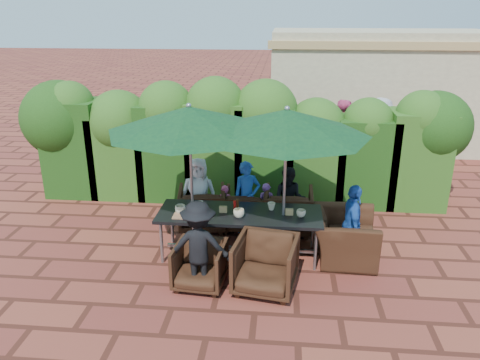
# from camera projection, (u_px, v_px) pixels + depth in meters

# --- Properties ---
(ground) EXTENTS (80.00, 80.00, 0.00)m
(ground) POSITION_uv_depth(u_px,v_px,m) (228.00, 250.00, 7.75)
(ground) COLOR brown
(ground) RESTS_ON ground
(dining_table) EXTENTS (2.57, 0.90, 0.75)m
(dining_table) POSITION_uv_depth(u_px,v_px,m) (240.00, 217.00, 7.38)
(dining_table) COLOR black
(dining_table) RESTS_ON ground
(umbrella_left) EXTENTS (2.52, 2.52, 2.46)m
(umbrella_left) POSITION_uv_depth(u_px,v_px,m) (189.00, 119.00, 6.97)
(umbrella_left) COLOR gray
(umbrella_left) RESTS_ON ground
(umbrella_right) EXTENTS (2.48, 2.48, 2.46)m
(umbrella_right) POSITION_uv_depth(u_px,v_px,m) (287.00, 123.00, 6.77)
(umbrella_right) COLOR gray
(umbrella_right) RESTS_ON ground
(chair_far_left) EXTENTS (0.93, 0.88, 0.84)m
(chair_far_left) POSITION_uv_depth(u_px,v_px,m) (202.00, 206.00, 8.41)
(chair_far_left) COLOR black
(chair_far_left) RESTS_ON ground
(chair_far_mid) EXTENTS (0.81, 0.76, 0.80)m
(chair_far_mid) POSITION_uv_depth(u_px,v_px,m) (245.00, 207.00, 8.42)
(chair_far_mid) COLOR black
(chair_far_mid) RESTS_ON ground
(chair_far_right) EXTENTS (0.85, 0.80, 0.86)m
(chair_far_right) POSITION_uv_depth(u_px,v_px,m) (289.00, 208.00, 8.30)
(chair_far_right) COLOR black
(chair_far_right) RESTS_ON ground
(chair_near_left) EXTENTS (0.75, 0.71, 0.72)m
(chair_near_left) POSITION_uv_depth(u_px,v_px,m) (200.00, 263.00, 6.65)
(chair_near_left) COLOR black
(chair_near_left) RESTS_ON ground
(chair_near_right) EXTENTS (0.95, 0.91, 0.86)m
(chair_near_right) POSITION_uv_depth(u_px,v_px,m) (265.00, 262.00, 6.54)
(chair_near_right) COLOR black
(chair_near_right) RESTS_ON ground
(chair_end_right) EXTENTS (0.78, 1.16, 0.98)m
(chair_end_right) POSITION_uv_depth(u_px,v_px,m) (345.00, 229.00, 7.38)
(chair_end_right) COLOR black
(chair_end_right) RESTS_ON ground
(adult_far_left) EXTENTS (0.66, 0.39, 1.32)m
(adult_far_left) POSITION_uv_depth(u_px,v_px,m) (199.00, 194.00, 8.32)
(adult_far_left) COLOR silver
(adult_far_left) RESTS_ON ground
(adult_far_mid) EXTENTS (0.56, 0.51, 1.30)m
(adult_far_mid) POSITION_uv_depth(u_px,v_px,m) (247.00, 197.00, 8.20)
(adult_far_mid) COLOR #2054B0
(adult_far_mid) RESTS_ON ground
(adult_far_right) EXTENTS (0.62, 0.43, 1.21)m
(adult_far_right) POSITION_uv_depth(u_px,v_px,m) (289.00, 201.00, 8.19)
(adult_far_right) COLOR black
(adult_far_right) RESTS_ON ground
(adult_near_left) EXTENTS (0.87, 0.44, 1.33)m
(adult_near_left) POSITION_uv_depth(u_px,v_px,m) (199.00, 246.00, 6.49)
(adult_near_left) COLOR black
(adult_near_left) RESTS_ON ground
(adult_end_right) EXTENTS (0.41, 0.76, 1.27)m
(adult_end_right) POSITION_uv_depth(u_px,v_px,m) (352.00, 224.00, 7.23)
(adult_end_right) COLOR #2054B0
(adult_end_right) RESTS_ON ground
(child_left) EXTENTS (0.32, 0.27, 0.81)m
(child_left) POSITION_uv_depth(u_px,v_px,m) (225.00, 207.00, 8.41)
(child_left) COLOR #E6518B
(child_left) RESTS_ON ground
(child_right) EXTENTS (0.33, 0.28, 0.85)m
(child_right) POSITION_uv_depth(u_px,v_px,m) (266.00, 206.00, 8.40)
(child_right) COLOR #A255B8
(child_right) RESTS_ON ground
(pedestrian_a) EXTENTS (1.69, 1.32, 1.74)m
(pedestrian_a) POSITION_uv_depth(u_px,v_px,m) (317.00, 136.00, 11.29)
(pedestrian_a) COLOR #248433
(pedestrian_a) RESTS_ON ground
(pedestrian_b) EXTENTS (0.88, 0.59, 1.75)m
(pedestrian_b) POSITION_uv_depth(u_px,v_px,m) (340.00, 136.00, 11.31)
(pedestrian_b) COLOR #E6518B
(pedestrian_b) RESTS_ON ground
(pedestrian_c) EXTENTS (1.18, 1.20, 1.81)m
(pedestrian_c) POSITION_uv_depth(u_px,v_px,m) (378.00, 135.00, 11.21)
(pedestrian_c) COLOR #9A9BA3
(pedestrian_c) RESTS_ON ground
(cup_a) EXTENTS (0.17, 0.17, 0.14)m
(cup_a) POSITION_uv_depth(u_px,v_px,m) (180.00, 209.00, 7.31)
(cup_a) COLOR beige
(cup_a) RESTS_ON dining_table
(cup_b) EXTENTS (0.13, 0.13, 0.12)m
(cup_b) POSITION_uv_depth(u_px,v_px,m) (200.00, 205.00, 7.47)
(cup_b) COLOR beige
(cup_b) RESTS_ON dining_table
(cup_c) EXTENTS (0.17, 0.17, 0.14)m
(cup_c) POSITION_uv_depth(u_px,v_px,m) (239.00, 213.00, 7.16)
(cup_c) COLOR beige
(cup_c) RESTS_ON dining_table
(cup_d) EXTENTS (0.13, 0.13, 0.12)m
(cup_d) POSITION_uv_depth(u_px,v_px,m) (271.00, 206.00, 7.44)
(cup_d) COLOR beige
(cup_d) RESTS_ON dining_table
(cup_e) EXTENTS (0.14, 0.14, 0.11)m
(cup_e) POSITION_uv_depth(u_px,v_px,m) (301.00, 213.00, 7.19)
(cup_e) COLOR beige
(cup_e) RESTS_ON dining_table
(ketchup_bottle) EXTENTS (0.04, 0.04, 0.17)m
(ketchup_bottle) POSITION_uv_depth(u_px,v_px,m) (235.00, 206.00, 7.40)
(ketchup_bottle) COLOR #B20C0A
(ketchup_bottle) RESTS_ON dining_table
(sauce_bottle) EXTENTS (0.04, 0.04, 0.17)m
(sauce_bottle) POSITION_uv_depth(u_px,v_px,m) (238.00, 204.00, 7.45)
(sauce_bottle) COLOR #4C230C
(sauce_bottle) RESTS_ON dining_table
(serving_tray) EXTENTS (0.35, 0.25, 0.02)m
(serving_tray) POSITION_uv_depth(u_px,v_px,m) (185.00, 216.00, 7.22)
(serving_tray) COLOR #996B4A
(serving_tray) RESTS_ON dining_table
(number_block_left) EXTENTS (0.12, 0.06, 0.10)m
(number_block_left) POSITION_uv_depth(u_px,v_px,m) (223.00, 209.00, 7.35)
(number_block_left) COLOR tan
(number_block_left) RESTS_ON dining_table
(number_block_right) EXTENTS (0.12, 0.06, 0.10)m
(number_block_right) POSITION_uv_depth(u_px,v_px,m) (289.00, 212.00, 7.26)
(number_block_right) COLOR tan
(number_block_right) RESTS_ON dining_table
(hedge_wall) EXTENTS (9.10, 1.60, 2.54)m
(hedge_wall) POSITION_uv_depth(u_px,v_px,m) (229.00, 135.00, 9.47)
(hedge_wall) COLOR #17350E
(hedge_wall) RESTS_ON ground
(building) EXTENTS (6.20, 3.08, 3.20)m
(building) POSITION_uv_depth(u_px,v_px,m) (377.00, 88.00, 13.42)
(building) COLOR beige
(building) RESTS_ON ground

